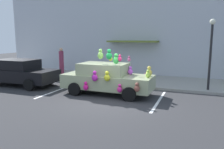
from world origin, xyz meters
name	(u,v)px	position (x,y,z in m)	size (l,w,h in m)	color
ground_plane	(108,102)	(0.00, 0.00, 0.00)	(60.00, 60.00, 0.00)	#2D2D30
sidewalk	(138,80)	(0.00, 5.00, 0.07)	(24.00, 4.00, 0.15)	gray
storefront_building	(146,32)	(-0.01, 7.14, 3.19)	(24.00, 1.25, 6.40)	#B2B7C1
parking_stripe_front	(159,101)	(2.04, 1.00, 0.00)	(0.12, 3.60, 0.01)	silver
parking_stripe_rear	(57,90)	(-3.38, 1.00, 0.00)	(0.12, 3.60, 0.01)	silver
plush_covered_car	(107,78)	(-0.61, 1.31, 0.81)	(4.49, 2.06, 2.28)	#939E76
parked_sedan_behind	(20,72)	(-6.18, 1.31, 0.79)	(4.45, 1.97, 1.54)	black
teddy_bear_on_sidewalk	(146,79)	(0.89, 3.54, 0.46)	(0.36, 0.30, 0.68)	pink
street_lamp_post	(211,47)	(4.13, 3.50, 2.36)	(0.28, 0.28, 3.57)	black
pedestrian_near_shopfront	(61,62)	(-5.81, 5.03, 1.07)	(0.34, 0.34, 1.94)	#83304A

